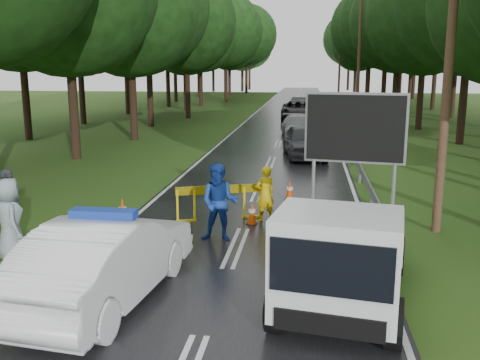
% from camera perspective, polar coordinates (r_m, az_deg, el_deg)
% --- Properties ---
extents(ground, '(160.00, 160.00, 0.00)m').
position_cam_1_polar(ground, '(13.32, -0.40, -7.21)').
color(ground, '#244914').
rests_on(ground, ground).
extents(road, '(7.00, 140.00, 0.02)m').
position_cam_1_polar(road, '(42.72, 5.03, 6.13)').
color(road, black).
rests_on(road, ground).
extents(guardrail, '(0.12, 60.06, 0.70)m').
position_cam_1_polar(guardrail, '(42.35, 10.07, 6.67)').
color(guardrail, gray).
rests_on(guardrail, ground).
extents(utility_pole_near, '(1.40, 0.24, 10.00)m').
position_cam_1_polar(utility_pole_near, '(14.90, 21.58, 13.81)').
color(utility_pole_near, '#4E3324').
rests_on(utility_pole_near, ground).
extents(utility_pole_mid, '(1.40, 0.24, 10.00)m').
position_cam_1_polar(utility_pole_mid, '(40.62, 12.58, 12.73)').
color(utility_pole_mid, '#4E3324').
rests_on(utility_pole_mid, ground).
extents(utility_pole_far, '(1.40, 0.24, 10.00)m').
position_cam_1_polar(utility_pole_far, '(66.56, 10.59, 12.45)').
color(utility_pole_far, '#4E3324').
rests_on(utility_pole_far, ground).
extents(police_sedan, '(2.30, 5.14, 1.80)m').
position_cam_1_polar(police_sedan, '(10.50, -14.09, -8.23)').
color(police_sedan, white).
rests_on(police_sedan, ground).
extents(work_truck, '(2.88, 5.10, 3.85)m').
position_cam_1_polar(work_truck, '(10.12, 11.03, -7.54)').
color(work_truck, gray).
rests_on(work_truck, ground).
extents(barrier, '(2.41, 0.87, 1.05)m').
position_cam_1_polar(barrier, '(15.40, -2.21, -1.49)').
color(barrier, yellow).
rests_on(barrier, ground).
extents(officer, '(0.70, 0.65, 1.62)m').
position_cam_1_polar(officer, '(15.35, 2.71, -1.48)').
color(officer, yellow).
rests_on(officer, ground).
extents(civilian, '(1.01, 0.80, 2.01)m').
position_cam_1_polar(civilian, '(13.58, -2.22, -2.42)').
color(civilian, '#173997').
rests_on(civilian, ground).
extents(bystander_mid, '(0.91, 1.16, 1.84)m').
position_cam_1_polar(bystander_mid, '(15.04, -23.46, -2.32)').
color(bystander_mid, '#45464D').
rests_on(bystander_mid, ground).
extents(bystander_right, '(1.08, 1.12, 1.93)m').
position_cam_1_polar(bystander_right, '(13.30, -23.34, -3.91)').
color(bystander_right, '#8594A0').
rests_on(bystander_right, ground).
extents(queue_car_first, '(2.47, 4.84, 1.58)m').
position_cam_1_polar(queue_car_first, '(26.41, 6.89, 4.13)').
color(queue_car_first, '#3A3C41').
rests_on(queue_car_first, ground).
extents(queue_car_second, '(2.48, 4.93, 1.37)m').
position_cam_1_polar(queue_car_second, '(33.79, 6.22, 5.69)').
color(queue_car_second, gray).
rests_on(queue_car_second, ground).
extents(queue_car_third, '(2.82, 5.89, 1.62)m').
position_cam_1_polar(queue_car_third, '(44.66, 6.20, 7.39)').
color(queue_car_third, black).
rests_on(queue_car_third, ground).
extents(queue_car_fourth, '(2.22, 4.85, 1.54)m').
position_cam_1_polar(queue_car_fourth, '(50.64, 6.47, 7.89)').
color(queue_car_fourth, '#414449').
rests_on(queue_car_fourth, ground).
extents(cone_near_left, '(0.35, 0.35, 0.75)m').
position_cam_1_polar(cone_near_left, '(12.34, -18.20, -7.65)').
color(cone_near_left, black).
rests_on(cone_near_left, ground).
extents(cone_center, '(0.32, 0.32, 0.67)m').
position_cam_1_polar(cone_center, '(15.10, 1.28, -3.58)').
color(cone_center, black).
rests_on(cone_center, ground).
extents(cone_far, '(0.35, 0.35, 0.73)m').
position_cam_1_polar(cone_far, '(17.73, 5.32, -1.17)').
color(cone_far, black).
rests_on(cone_far, ground).
extents(cone_left_mid, '(0.38, 0.38, 0.81)m').
position_cam_1_polar(cone_left_mid, '(15.31, -12.41, -3.39)').
color(cone_left_mid, black).
rests_on(cone_left_mid, ground).
extents(cone_right, '(0.30, 0.30, 0.64)m').
position_cam_1_polar(cone_right, '(14.64, 13.47, -4.50)').
color(cone_right, black).
rests_on(cone_right, ground).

